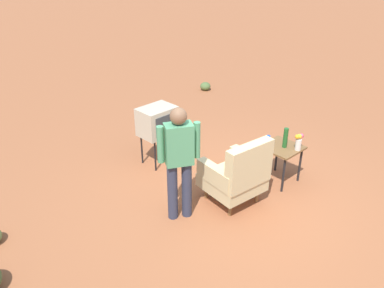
{
  "coord_description": "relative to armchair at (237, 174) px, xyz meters",
  "views": [
    {
      "loc": [
        3.77,
        2.99,
        3.43
      ],
      "look_at": [
        0.09,
        -0.93,
        0.65
      ],
      "focal_mm": 36.34,
      "sensor_mm": 36.0,
      "label": 1
    }
  ],
  "objects": [
    {
      "name": "ground_plane",
      "position": [
        -0.06,
        0.01,
        -0.5
      ],
      "size": [
        60.0,
        60.0,
        0.0
      ],
      "primitive_type": "plane",
      "color": "#A05B38"
    },
    {
      "name": "armchair",
      "position": [
        0.0,
        0.0,
        0.0
      ],
      "size": [
        0.85,
        0.85,
        1.06
      ],
      "color": "brown",
      "rests_on": "ground"
    },
    {
      "name": "side_table",
      "position": [
        -0.98,
        0.06,
        0.03
      ],
      "size": [
        0.56,
        0.56,
        0.62
      ],
      "color": "black",
      "rests_on": "ground"
    },
    {
      "name": "tv_on_stand",
      "position": [
        0.07,
        -1.72,
        0.28
      ],
      "size": [
        0.61,
        0.47,
        1.03
      ],
      "color": "black",
      "rests_on": "ground"
    },
    {
      "name": "person_standing",
      "position": [
        0.8,
        -0.34,
        0.44
      ],
      "size": [
        0.51,
        0.36,
        1.64
      ],
      "color": "#2D3347",
      "rests_on": "ground"
    },
    {
      "name": "bottle_wine_green",
      "position": [
        -0.99,
        0.1,
        0.28
      ],
      "size": [
        0.07,
        0.07,
        0.32
      ],
      "primitive_type": "cylinder",
      "color": "#1E5623",
      "rests_on": "side_table"
    },
    {
      "name": "soda_can_blue",
      "position": [
        -0.92,
        -0.17,
        0.18
      ],
      "size": [
        0.07,
        0.07,
        0.12
      ],
      "primitive_type": "cylinder",
      "color": "blue",
      "rests_on": "side_table"
    },
    {
      "name": "flower_vase",
      "position": [
        -1.06,
        0.29,
        0.27
      ],
      "size": [
        0.15,
        0.1,
        0.27
      ],
      "color": "silver",
      "rests_on": "side_table"
    },
    {
      "name": "shrub_near",
      "position": [
        -3.2,
        -3.84,
        -0.39
      ],
      "size": [
        0.27,
        0.27,
        0.21
      ],
      "primitive_type": "ellipsoid",
      "color": "#516B38",
      "rests_on": "ground"
    }
  ]
}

